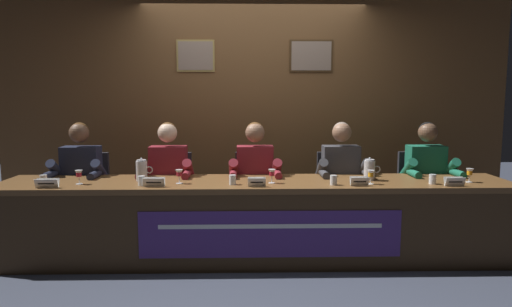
{
  "coord_description": "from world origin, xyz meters",
  "views": [
    {
      "loc": [
        -0.1,
        -4.08,
        1.49
      ],
      "look_at": [
        0.0,
        0.0,
        0.97
      ],
      "focal_mm": 32.14,
      "sensor_mm": 36.0,
      "label": 1
    }
  ],
  "objects": [
    {
      "name": "water_pitcher_right_side",
      "position": [
        1.04,
        0.01,
        0.82
      ],
      "size": [
        0.15,
        0.1,
        0.21
      ],
      "color": "silver",
      "rests_on": "conference_table"
    },
    {
      "name": "juice_glass_right",
      "position": [
        0.99,
        -0.18,
        0.81
      ],
      "size": [
        0.06,
        0.06,
        0.12
      ],
      "color": "white",
      "rests_on": "conference_table"
    },
    {
      "name": "panelist_far_right",
      "position": [
        1.72,
        0.35,
        0.71
      ],
      "size": [
        0.51,
        0.48,
        1.23
      ],
      "color": "black",
      "rests_on": "ground_plane"
    },
    {
      "name": "chair_center",
      "position": [
        0.0,
        0.55,
        0.44
      ],
      "size": [
        0.44,
        0.45,
        0.9
      ],
      "color": "black",
      "rests_on": "ground_plane"
    },
    {
      "name": "chair_right",
      "position": [
        0.86,
        0.55,
        0.44
      ],
      "size": [
        0.44,
        0.45,
        0.9
      ],
      "color": "black",
      "rests_on": "ground_plane"
    },
    {
      "name": "water_cup_center",
      "position": [
        -0.21,
        -0.17,
        0.76
      ],
      "size": [
        0.06,
        0.06,
        0.08
      ],
      "color": "silver",
      "rests_on": "conference_table"
    },
    {
      "name": "chair_far_left",
      "position": [
        -1.72,
        0.55,
        0.44
      ],
      "size": [
        0.44,
        0.45,
        0.9
      ],
      "color": "black",
      "rests_on": "ground_plane"
    },
    {
      "name": "water_cup_left",
      "position": [
        -0.99,
        -0.2,
        0.76
      ],
      "size": [
        0.06,
        0.06,
        0.08
      ],
      "color": "silver",
      "rests_on": "conference_table"
    },
    {
      "name": "water_cup_far_right",
      "position": [
        1.54,
        -0.18,
        0.76
      ],
      "size": [
        0.06,
        0.06,
        0.08
      ],
      "color": "silver",
      "rests_on": "conference_table"
    },
    {
      "name": "nameplate_far_left",
      "position": [
        -1.75,
        -0.28,
        0.76
      ],
      "size": [
        0.19,
        0.06,
        0.08
      ],
      "color": "white",
      "rests_on": "conference_table"
    },
    {
      "name": "panelist_far_left",
      "position": [
        -1.72,
        0.35,
        0.71
      ],
      "size": [
        0.51,
        0.48,
        1.23
      ],
      "color": "black",
      "rests_on": "ground_plane"
    },
    {
      "name": "panelist_left",
      "position": [
        -0.86,
        0.35,
        0.71
      ],
      "size": [
        0.51,
        0.48,
        1.23
      ],
      "color": "black",
      "rests_on": "ground_plane"
    },
    {
      "name": "nameplate_center",
      "position": [
        0.0,
        -0.26,
        0.76
      ],
      "size": [
        0.15,
        0.06,
        0.08
      ],
      "color": "white",
      "rests_on": "conference_table"
    },
    {
      "name": "panelist_center",
      "position": [
        0.0,
        0.35,
        0.71
      ],
      "size": [
        0.51,
        0.48,
        1.23
      ],
      "color": "black",
      "rests_on": "ground_plane"
    },
    {
      "name": "juice_glass_far_right",
      "position": [
        1.9,
        -0.11,
        0.81
      ],
      "size": [
        0.06,
        0.06,
        0.12
      ],
      "color": "white",
      "rests_on": "conference_table"
    },
    {
      "name": "juice_glass_left",
      "position": [
        -0.68,
        -0.11,
        0.81
      ],
      "size": [
        0.06,
        0.06,
        0.12
      ],
      "color": "white",
      "rests_on": "conference_table"
    },
    {
      "name": "water_cup_far_left",
      "position": [
        -1.85,
        -0.13,
        0.76
      ],
      "size": [
        0.06,
        0.06,
        0.08
      ],
      "color": "silver",
      "rests_on": "conference_table"
    },
    {
      "name": "water_pitcher_left_side",
      "position": [
        -1.03,
        0.03,
        0.82
      ],
      "size": [
        0.15,
        0.1,
        0.21
      ],
      "color": "silver",
      "rests_on": "conference_table"
    },
    {
      "name": "chair_left",
      "position": [
        -0.86,
        0.55,
        0.44
      ],
      "size": [
        0.44,
        0.45,
        0.9
      ],
      "color": "black",
      "rests_on": "ground_plane"
    },
    {
      "name": "chair_far_right",
      "position": [
        1.72,
        0.55,
        0.44
      ],
      "size": [
        0.44,
        0.45,
        0.9
      ],
      "color": "black",
      "rests_on": "ground_plane"
    },
    {
      "name": "juice_glass_center",
      "position": [
        0.14,
        -0.11,
        0.81
      ],
      "size": [
        0.06,
        0.06,
        0.12
      ],
      "color": "white",
      "rests_on": "conference_table"
    },
    {
      "name": "conference_table",
      "position": [
        0.0,
        -0.11,
        0.51
      ],
      "size": [
        4.6,
        0.74,
        0.72
      ],
      "color": "brown",
      "rests_on": "ground_plane"
    },
    {
      "name": "water_cup_right",
      "position": [
        0.67,
        -0.21,
        0.76
      ],
      "size": [
        0.06,
        0.06,
        0.08
      ],
      "color": "silver",
      "rests_on": "conference_table"
    },
    {
      "name": "nameplate_left",
      "position": [
        -0.87,
        -0.25,
        0.76
      ],
      "size": [
        0.18,
        0.06,
        0.08
      ],
      "color": "white",
      "rests_on": "conference_table"
    },
    {
      "name": "juice_glass_far_left",
      "position": [
        -1.54,
        -0.12,
        0.81
      ],
      "size": [
        0.06,
        0.06,
        0.12
      ],
      "color": "white",
      "rests_on": "conference_table"
    },
    {
      "name": "wall_back_panelled",
      "position": [
        0.0,
        1.22,
        1.3
      ],
      "size": [
        5.8,
        0.14,
        2.6
      ],
      "color": "brown",
      "rests_on": "ground_plane"
    },
    {
      "name": "panelist_right",
      "position": [
        0.86,
        0.35,
        0.71
      ],
      "size": [
        0.51,
        0.48,
        1.23
      ],
      "color": "black",
      "rests_on": "ground_plane"
    },
    {
      "name": "nameplate_far_right",
      "position": [
        1.68,
        -0.28,
        0.76
      ],
      "size": [
        0.17,
        0.06,
        0.08
      ],
      "color": "white",
      "rests_on": "conference_table"
    },
    {
      "name": "ground_plane",
      "position": [
        0.0,
        0.0,
        0.0
      ],
      "size": [
        12.0,
        12.0,
        0.0
      ],
      "primitive_type": "plane",
      "color": "#383D4C"
    },
    {
      "name": "nameplate_right",
      "position": [
        0.88,
        -0.25,
        0.76
      ],
      "size": [
        0.15,
        0.06,
        0.08
      ],
      "color": "white",
      "rests_on": "conference_table"
    }
  ]
}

